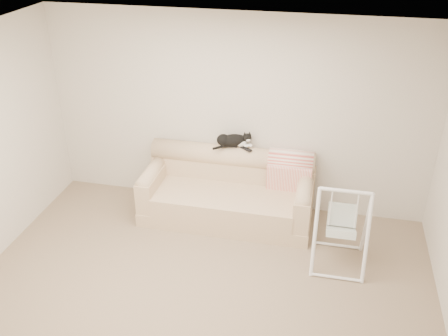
% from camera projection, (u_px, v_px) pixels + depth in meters
% --- Properties ---
extents(ground_plane, '(5.00, 5.00, 0.00)m').
position_uv_depth(ground_plane, '(198.00, 297.00, 5.31)').
color(ground_plane, '#77674F').
rests_on(ground_plane, ground).
extents(room_shell, '(5.04, 4.04, 2.60)m').
position_uv_depth(room_shell, '(194.00, 172.00, 4.58)').
color(room_shell, beige).
rests_on(room_shell, ground).
extents(sofa, '(2.20, 0.93, 0.90)m').
position_uv_depth(sofa, '(228.00, 192.00, 6.53)').
color(sofa, tan).
rests_on(sofa, ground).
extents(remote_a, '(0.18, 0.06, 0.03)m').
position_uv_depth(remote_a, '(231.00, 146.00, 6.48)').
color(remote_a, black).
rests_on(remote_a, sofa).
extents(remote_b, '(0.17, 0.14, 0.02)m').
position_uv_depth(remote_b, '(246.00, 149.00, 6.41)').
color(remote_b, black).
rests_on(remote_b, sofa).
extents(tuxedo_cat, '(0.50, 0.35, 0.21)m').
position_uv_depth(tuxedo_cat, '(233.00, 140.00, 6.42)').
color(tuxedo_cat, black).
rests_on(tuxedo_cat, sofa).
extents(throw_blanket, '(0.57, 0.38, 0.58)m').
position_uv_depth(throw_blanket, '(291.00, 165.00, 6.40)').
color(throw_blanket, '#D8544A').
rests_on(throw_blanket, sofa).
extents(baby_swing, '(0.61, 0.65, 1.00)m').
position_uv_depth(baby_swing, '(341.00, 227.00, 5.60)').
color(baby_swing, white).
rests_on(baby_swing, ground).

